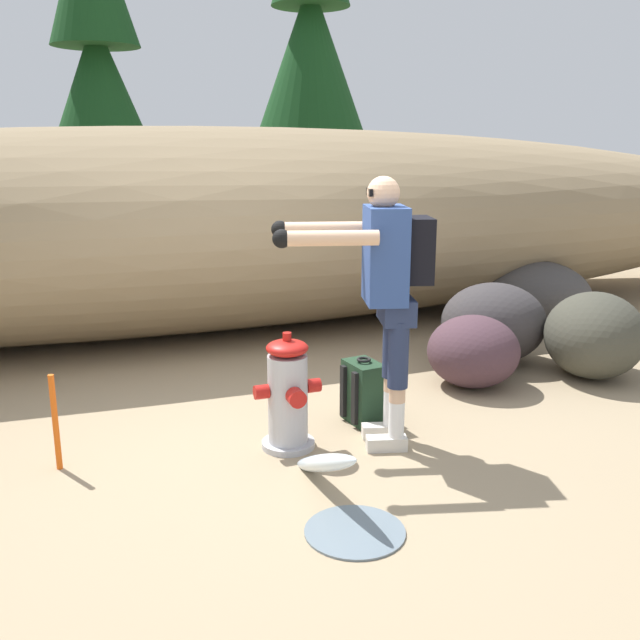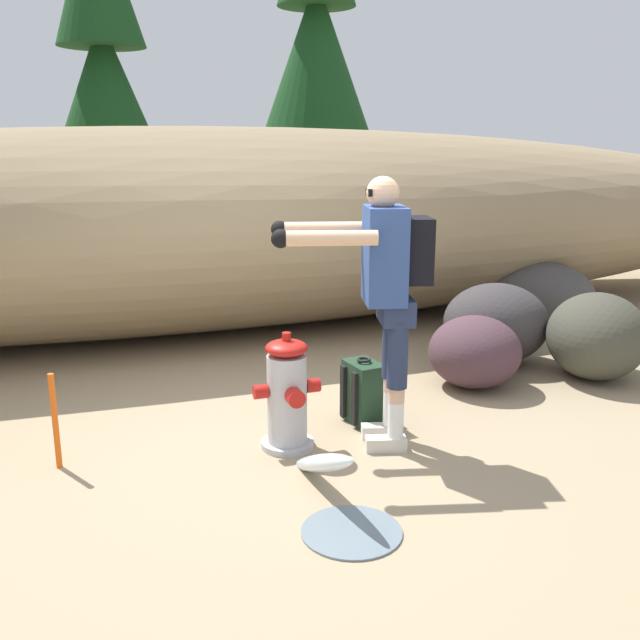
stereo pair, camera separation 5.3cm
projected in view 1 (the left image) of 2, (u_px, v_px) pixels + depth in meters
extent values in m
cube|color=#998466|center=(293.00, 440.00, 4.71)|extent=(56.00, 56.00, 0.04)
ellipsoid|color=#897556|center=(197.00, 229.00, 7.34)|extent=(15.71, 3.20, 2.08)
cylinder|color=#B2B2B7|center=(288.00, 444.00, 4.56)|extent=(0.35, 0.35, 0.04)
cylinder|color=#B2B2B7|center=(288.00, 399.00, 4.49)|extent=(0.26, 0.26, 0.58)
ellipsoid|color=red|center=(287.00, 348.00, 4.40)|extent=(0.27, 0.27, 0.10)
cylinder|color=red|center=(287.00, 336.00, 4.38)|extent=(0.06, 0.06, 0.05)
cylinder|color=red|center=(261.00, 392.00, 4.41)|extent=(0.09, 0.09, 0.09)
cylinder|color=red|center=(313.00, 385.00, 4.53)|extent=(0.09, 0.09, 0.09)
cylinder|color=red|center=(296.00, 398.00, 4.31)|extent=(0.11, 0.09, 0.11)
ellipsoid|color=silver|center=(323.00, 463.00, 3.94)|extent=(0.10, 0.97, 0.54)
cylinder|color=slate|center=(355.00, 531.00, 3.57)|extent=(0.52, 0.52, 0.01)
cube|color=beige|center=(387.00, 443.00, 4.51)|extent=(0.28, 0.17, 0.09)
cylinder|color=white|center=(396.00, 419.00, 4.47)|extent=(0.10, 0.10, 0.24)
cylinder|color=#DBAD89|center=(397.00, 394.00, 4.43)|extent=(0.10, 0.10, 0.10)
cylinder|color=#232D4C|center=(398.00, 355.00, 4.37)|extent=(0.13, 0.13, 0.43)
cube|color=beige|center=(381.00, 431.00, 4.70)|extent=(0.28, 0.17, 0.09)
cylinder|color=white|center=(391.00, 408.00, 4.67)|extent=(0.10, 0.10, 0.24)
cylinder|color=#DBAD89|center=(392.00, 384.00, 4.62)|extent=(0.10, 0.10, 0.10)
cylinder|color=#232D4C|center=(393.00, 346.00, 4.56)|extent=(0.13, 0.13, 0.43)
cube|color=#232D4C|center=(396.00, 310.00, 4.40)|extent=(0.28, 0.36, 0.16)
cube|color=#2D4784|center=(385.00, 255.00, 4.31)|extent=(0.33, 0.41, 0.59)
cube|color=black|center=(418.00, 250.00, 4.31)|extent=(0.23, 0.31, 0.40)
sphere|color=#DBAD89|center=(383.00, 193.00, 4.21)|extent=(0.20, 0.20, 0.20)
cube|color=black|center=(369.00, 192.00, 4.20)|extent=(0.06, 0.15, 0.04)
cylinder|color=#DBAD89|center=(329.00, 238.00, 4.03)|extent=(0.58, 0.24, 0.09)
sphere|color=black|center=(282.00, 239.00, 4.01)|extent=(0.11, 0.11, 0.11)
cylinder|color=#DBAD89|center=(322.00, 229.00, 4.45)|extent=(0.58, 0.24, 0.09)
sphere|color=black|center=(280.00, 229.00, 4.43)|extent=(0.11, 0.11, 0.11)
cube|color=#1E3823|center=(363.00, 392.00, 4.92)|extent=(0.23, 0.32, 0.44)
cube|color=#1E3823|center=(379.00, 398.00, 4.99)|extent=(0.08, 0.22, 0.20)
torus|color=black|center=(364.00, 360.00, 4.86)|extent=(0.10, 0.10, 0.02)
cube|color=black|center=(343.00, 391.00, 4.94)|extent=(0.04, 0.05, 0.37)
cube|color=black|center=(355.00, 399.00, 4.80)|extent=(0.04, 0.05, 0.37)
ellipsoid|color=#373435|center=(493.00, 323.00, 6.25)|extent=(1.15, 1.08, 0.72)
ellipsoid|color=#3F3E33|center=(594.00, 335.00, 5.85)|extent=(1.21, 1.23, 0.72)
ellipsoid|color=#403C3B|center=(531.00, 293.00, 7.47)|extent=(1.53, 1.57, 0.71)
ellipsoid|color=#462F37|center=(473.00, 351.00, 5.64)|extent=(0.98, 0.98, 0.58)
cylinder|color=#47331E|center=(109.00, 226.00, 11.75)|extent=(0.26, 0.26, 1.09)
cone|color=#143D19|center=(100.00, 107.00, 11.27)|extent=(2.14, 2.14, 2.74)
cylinder|color=#47331E|center=(311.00, 195.00, 13.92)|extent=(0.27, 0.27, 1.78)
cone|color=#143D19|center=(311.00, 65.00, 13.32)|extent=(2.28, 2.28, 3.10)
cylinder|color=#E55914|center=(55.00, 422.00, 4.19)|extent=(0.04, 0.04, 0.60)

